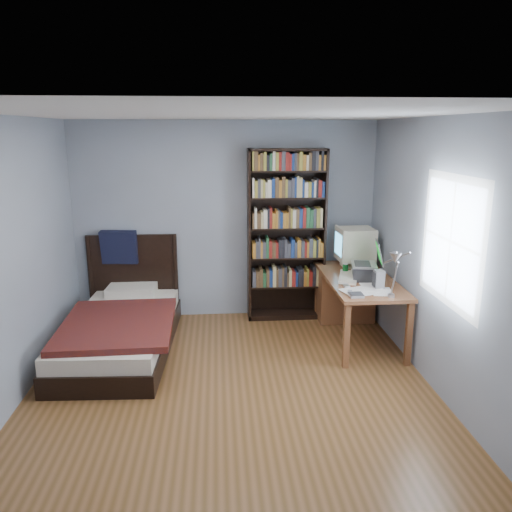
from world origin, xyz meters
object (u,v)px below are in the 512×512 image
Objects in this scene: laptop at (365,269)px; speaker at (379,279)px; desk at (348,292)px; bed at (122,326)px; soda_can at (345,269)px; desk_lamp at (395,262)px; bookshelf at (286,235)px; keyboard at (348,277)px; crt_monitor at (355,245)px.

laptop reaches higher than speaker.
speaker is at bearing -83.24° from desk.
laptop is 0.20× the size of bed.
soda_can is at bearing 125.76° from laptop.
desk is 8.12× the size of speaker.
desk_lamp reaches higher than soda_can.
laptop is at bearing -44.99° from bookshelf.
desk_lamp is (0.02, -1.49, 0.78)m from desk.
keyboard is 2.51× the size of speaker.
crt_monitor is at bearing 59.76° from soda_can.
bed is (-2.58, -0.25, -0.54)m from soda_can.
keyboard is 4.12× the size of soda_can.
soda_can reaches higher than desk.
keyboard is at bearing 117.81° from speaker.
laptop is 1.04m from desk_lamp.
bed reaches higher than desk.
bookshelf is at bearing 145.33° from keyboard.
laptop is at bearing -91.90° from crt_monitor.
laptop is 2.81m from bed.
bed is at bearing -157.41° from bookshelf.
speaker is (0.08, 0.66, -0.36)m from desk_lamp.
speaker is at bearing -53.08° from bookshelf.
desk_lamp is 3.03m from bed.
laptop is at bearing -84.40° from desk.
soda_can is at bearing 106.24° from speaker.
speaker is at bearing 83.03° from desk_lamp.
bookshelf is (-0.75, 0.29, 0.67)m from desk.
laptop reaches higher than bed.
keyboard reaches higher than desk.
desk is at bearing 90.71° from desk_lamp.
crt_monitor reaches higher than soda_can.
desk is 0.73× the size of bed.
desk is 0.59m from keyboard.
bookshelf reaches higher than speaker.
soda_can is 0.89m from bookshelf.
desk is 0.60m from crt_monitor.
keyboard is 0.23× the size of bed.
soda_can is at bearing 101.36° from keyboard.
desk_lamp reaches higher than desk.
laptop is at bearing -54.24° from soda_can.
desk is 0.47m from soda_can.
crt_monitor is at bearing 87.12° from speaker.
desk is 0.66m from laptop.
keyboard is 0.44m from speaker.
crt_monitor is 0.90m from speaker.
speaker is at bearing -40.77° from keyboard.
desk is at bearing -21.54° from bookshelf.
desk is 1.68m from desk_lamp.
laptop is (0.05, -0.50, 0.43)m from desk.
crt_monitor reaches higher than laptop.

